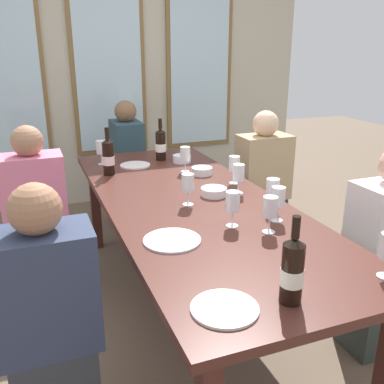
{
  "coord_description": "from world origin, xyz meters",
  "views": [
    {
      "loc": [
        -0.81,
        -2.12,
        1.56
      ],
      "look_at": [
        0.0,
        -0.01,
        0.79
      ],
      "focal_mm": 40.42,
      "sensor_mm": 36.0,
      "label": 1
    }
  ],
  "objects": [
    {
      "name": "seated_person_2",
      "position": [
        -0.82,
        0.6,
        0.53
      ],
      "size": [
        0.38,
        0.24,
        1.11
      ],
      "color": "#233040",
      "rests_on": "ground"
    },
    {
      "name": "white_plate_0",
      "position": [
        -0.28,
        -1.03,
        0.74
      ],
      "size": [
        0.23,
        0.23,
        0.01
      ],
      "primitive_type": "cylinder",
      "color": "white",
      "rests_on": "dining_table"
    },
    {
      "name": "back_wall_with_windows",
      "position": [
        0.0,
        2.27,
        1.45
      ],
      "size": [
        4.14,
        0.1,
        2.9
      ],
      "color": "#BAB39E",
      "rests_on": "ground"
    },
    {
      "name": "wine_glass_1",
      "position": [
        -0.05,
        -0.07,
        0.86
      ],
      "size": [
        0.07,
        0.07,
        0.17
      ],
      "color": "white",
      "rests_on": "dining_table"
    },
    {
      "name": "ground_plane",
      "position": [
        0.0,
        0.0,
        0.0
      ],
      "size": [
        12.0,
        12.0,
        0.0
      ],
      "primitive_type": "plane",
      "color": "brown"
    },
    {
      "name": "wine_glass_8",
      "position": [
        0.17,
        -0.54,
        0.86
      ],
      "size": [
        0.07,
        0.07,
        0.17
      ],
      "color": "white",
      "rests_on": "dining_table"
    },
    {
      "name": "seated_person_4",
      "position": [
        0.0,
        1.58,
        0.53
      ],
      "size": [
        0.24,
        0.38,
        1.11
      ],
      "color": "#392237",
      "rests_on": "ground"
    },
    {
      "name": "wine_bottle_1",
      "position": [
        -0.33,
        0.66,
        0.86
      ],
      "size": [
        0.08,
        0.08,
        0.32
      ],
      "color": "black",
      "rests_on": "dining_table"
    },
    {
      "name": "tasting_bowl_0",
      "position": [
        0.25,
        0.44,
        0.76
      ],
      "size": [
        0.14,
        0.14,
        0.05
      ],
      "primitive_type": "cylinder",
      "color": "white",
      "rests_on": "dining_table"
    },
    {
      "name": "white_plate_2",
      "position": [
        -0.12,
        0.81,
        0.74
      ],
      "size": [
        0.21,
        0.21,
        0.01
      ],
      "primitive_type": "cylinder",
      "color": "white",
      "rests_on": "dining_table"
    },
    {
      "name": "wine_glass_7",
      "position": [
        0.16,
        0.54,
        0.86
      ],
      "size": [
        0.07,
        0.07,
        0.17
      ],
      "color": "white",
      "rests_on": "dining_table"
    },
    {
      "name": "tasting_bowl_2",
      "position": [
        0.23,
        0.78,
        0.77
      ],
      "size": [
        0.13,
        0.13,
        0.05
      ],
      "primitive_type": "cylinder",
      "color": "white",
      "rests_on": "dining_table"
    },
    {
      "name": "seated_person_3",
      "position": [
        0.82,
        0.61,
        0.53
      ],
      "size": [
        0.38,
        0.24,
        1.11
      ],
      "color": "#2F2A3F",
      "rests_on": "ground"
    },
    {
      "name": "wine_glass_3",
      "position": [
        0.05,
        -0.42,
        0.86
      ],
      "size": [
        0.07,
        0.07,
        0.17
      ],
      "color": "white",
      "rests_on": "dining_table"
    },
    {
      "name": "tasting_bowl_1",
      "position": [
        0.15,
        0.02,
        0.76
      ],
      "size": [
        0.15,
        0.15,
        0.05
      ],
      "primitive_type": "cylinder",
      "color": "white",
      "rests_on": "dining_table"
    },
    {
      "name": "white_plate_1",
      "position": [
        -0.27,
        -0.47,
        0.74
      ],
      "size": [
        0.26,
        0.26,
        0.01
      ],
      "primitive_type": "cylinder",
      "color": "white",
      "rests_on": "dining_table"
    },
    {
      "name": "wine_glass_6",
      "position": [
        0.33,
        -0.31,
        0.86
      ],
      "size": [
        0.07,
        0.07,
        0.17
      ],
      "color": "white",
      "rests_on": "dining_table"
    },
    {
      "name": "wine_bottle_2",
      "position": [
        -0.05,
        -1.06,
        0.86
      ],
      "size": [
        0.08,
        0.08,
        0.31
      ],
      "color": "black",
      "rests_on": "dining_table"
    },
    {
      "name": "wine_glass_0",
      "position": [
        0.28,
        -0.43,
        0.86
      ],
      "size": [
        0.07,
        0.07,
        0.17
      ],
      "color": "white",
      "rests_on": "dining_table"
    },
    {
      "name": "wine_glass_4",
      "position": [
        -0.33,
        0.94,
        0.86
      ],
      "size": [
        0.07,
        0.07,
        0.17
      ],
      "color": "white",
      "rests_on": "dining_table"
    },
    {
      "name": "wine_glass_5",
      "position": [
        0.29,
        0.01,
        0.86
      ],
      "size": [
        0.07,
        0.07,
        0.17
      ],
      "color": "white",
      "rests_on": "dining_table"
    },
    {
      "name": "wine_glass_9",
      "position": [
        0.36,
        0.18,
        0.86
      ],
      "size": [
        0.07,
        0.07,
        0.17
      ],
      "color": "white",
      "rests_on": "dining_table"
    },
    {
      "name": "dining_table",
      "position": [
        0.0,
        0.0,
        0.67
      ],
      "size": [
        0.94,
        2.45,
        0.74
      ],
      "color": "#48221B",
      "rests_on": "ground"
    },
    {
      "name": "wine_bottle_0",
      "position": [
        0.1,
        0.9,
        0.86
      ],
      "size": [
        0.08,
        0.08,
        0.31
      ],
      "color": "black",
      "rests_on": "dining_table"
    },
    {
      "name": "seated_person_0",
      "position": [
        -0.82,
        -0.6,
        0.53
      ],
      "size": [
        0.38,
        0.24,
        1.11
      ],
      "color": "#33363D",
      "rests_on": "ground"
    }
  ]
}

